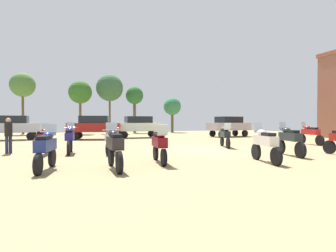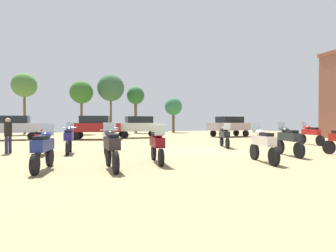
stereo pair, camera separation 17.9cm
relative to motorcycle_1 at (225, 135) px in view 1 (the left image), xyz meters
The scene contains 21 objects.
ground_plane 1.88m from the motorcycle_1, 150.93° to the right, with size 44.00×52.00×0.02m.
motorcycle_1 is the anchor object (origin of this frame).
motorcycle_2 6.93m from the motorcycle_1, 140.32° to the right, with size 0.62×2.10×1.44m.
motorcycle_3 6.78m from the motorcycle_1, behind, with size 0.81×2.09×1.46m.
motorcycle_5 6.29m from the motorcycle_1, ahead, with size 0.62×2.26×1.50m.
motorcycle_7 8.82m from the motorcycle_1, 143.41° to the right, with size 0.62×2.22×1.51m.
motorcycle_8 10.32m from the motorcycle_1, 152.54° to the right, with size 0.66×2.15×1.46m.
motorcycle_9 8.61m from the motorcycle_1, behind, with size 0.62×2.15×1.49m.
motorcycle_10 9.76m from the motorcycle_1, behind, with size 0.62×2.19×1.45m.
motorcycle_11 5.75m from the motorcycle_1, 105.39° to the right, with size 0.70×2.16×1.48m.
motorcycle_12 4.37m from the motorcycle_1, 80.05° to the right, with size 0.72×2.21×1.51m.
car_1 11.34m from the motorcycle_1, 57.93° to the left, with size 4.52×2.43×2.00m.
car_2 11.97m from the motorcycle_1, 125.69° to the left, with size 4.58×2.64×2.00m.
car_3 17.48m from the motorcycle_1, 140.61° to the left, with size 4.37×1.96×2.00m.
car_4 11.24m from the motorcycle_1, 105.18° to the left, with size 4.37×1.96×2.00m.
person_1 11.41m from the motorcycle_1, behind, with size 0.48×0.48×1.71m.
tree_1 21.63m from the motorcycle_1, 79.28° to the left, with size 2.41×2.41×4.79m.
tree_2 22.07m from the motorcycle_1, 102.20° to the left, with size 3.41×3.41×7.53m.
tree_3 22.29m from the motorcycle_1, 111.83° to the left, with size 2.77×2.77×6.46m.
tree_4 26.59m from the motorcycle_1, 124.07° to the left, with size 2.85×2.85×7.27m.
tree_5 21.81m from the motorcycle_1, 93.32° to the left, with size 2.33×2.33×6.15m.
Camera 1 is at (-6.60, -13.08, 1.57)m, focal length 28.58 mm.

